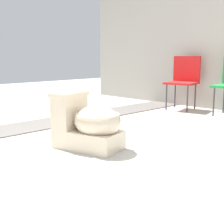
% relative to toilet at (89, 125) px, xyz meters
% --- Properties ---
extents(ground_plane, '(14.00, 14.00, 0.00)m').
position_rel_toilet_xyz_m(ground_plane, '(0.07, -0.23, -0.22)').
color(ground_plane, '#B7B2A8').
extents(gravel_strip, '(0.56, 8.00, 0.01)m').
position_rel_toilet_xyz_m(gravel_strip, '(-1.17, 0.27, -0.21)').
color(gravel_strip, '#605B56').
rests_on(gravel_strip, ground).
extents(toilet, '(0.71, 0.53, 0.52)m').
position_rel_toilet_xyz_m(toilet, '(0.00, 0.00, 0.00)').
color(toilet, beige).
rests_on(toilet, ground).
extents(folding_chair_left, '(0.52, 0.52, 0.83)m').
position_rel_toilet_xyz_m(folding_chair_left, '(-0.63, 2.49, 0.29)').
color(folding_chair_left, red).
rests_on(folding_chair_left, ground).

